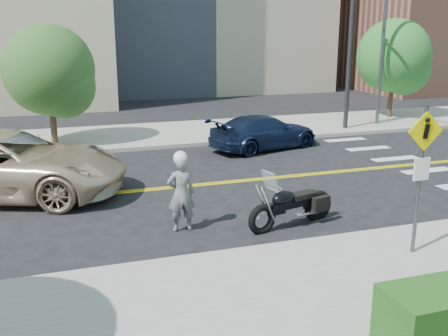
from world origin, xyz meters
TOP-DOWN VIEW (x-y plane):
  - ground_plane at (0.00, 0.00)m, footprint 120.00×120.00m
  - sidewalk_near at (0.00, -7.50)m, footprint 60.00×5.00m
  - sidewalk_far at (0.00, 7.50)m, footprint 60.00×5.00m
  - building_right at (26.00, 20.00)m, footprint 14.00×12.00m
  - lamp_post at (12.00, 6.50)m, footprint 0.16×0.16m
  - traffic_light at (10.00, 5.08)m, footprint 0.28×4.50m
  - pedestrian_sign at (4.20, -6.31)m, footprint 0.78×0.08m
  - motorcyclist at (0.11, -3.33)m, footprint 0.65×0.43m
  - motorcycle at (2.66, -3.85)m, footprint 2.47×1.28m
  - suv at (-3.85, 0.67)m, footprint 7.16×5.11m
  - parked_car_silver at (-3.91, 3.24)m, footprint 4.16×2.91m
  - parked_car_blue at (5.15, 3.86)m, footprint 4.80×2.96m
  - tree_far_a at (-2.53, 6.72)m, footprint 3.45×3.45m
  - tree_far_b at (13.71, 7.97)m, footprint 3.60×3.60m

SIDE VIEW (x-z plane):
  - ground_plane at x=0.00m, z-range 0.00..0.00m
  - sidewalk_near at x=0.00m, z-range 0.00..0.15m
  - sidewalk_far at x=0.00m, z-range 0.00..0.15m
  - parked_car_blue at x=5.15m, z-range 0.00..1.30m
  - parked_car_silver at x=-3.91m, z-range 0.00..1.30m
  - motorcycle at x=2.66m, z-range 0.00..1.44m
  - suv at x=-3.85m, z-range 0.00..1.81m
  - motorcyclist at x=0.11m, z-range 0.00..1.89m
  - pedestrian_sign at x=4.20m, z-range 0.46..3.46m
  - tree_far_a at x=-2.53m, z-range 0.63..5.33m
  - tree_far_b at x=13.71m, z-range 0.68..5.66m
  - lamp_post at x=12.00m, z-range 0.15..8.15m
  - traffic_light at x=10.00m, z-range 1.17..8.17m
  - building_right at x=26.00m, z-range 0.00..12.00m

